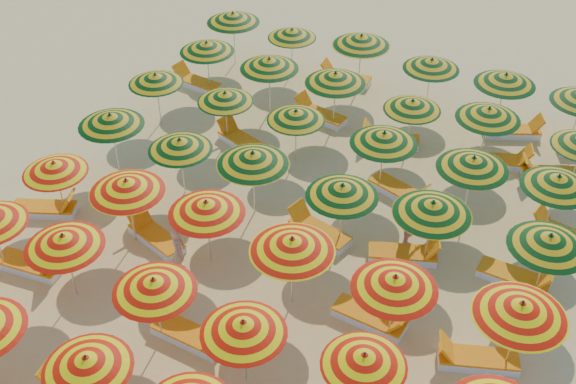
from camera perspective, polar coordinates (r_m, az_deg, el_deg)
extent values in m
plane|color=#DDB962|center=(18.42, -0.69, -4.79)|extent=(120.00, 120.00, 0.00)
cone|color=#D96900|center=(14.44, -15.63, -12.85)|extent=(2.02, 2.02, 0.33)
sphere|color=black|center=(14.30, -15.76, -12.36)|extent=(0.06, 0.06, 0.06)
cylinder|color=silver|center=(17.47, -16.84, -5.64)|extent=(0.03, 0.03, 1.82)
cone|color=#D96900|center=(16.96, -17.32, -3.71)|extent=(2.41, 2.41, 0.35)
sphere|color=black|center=(16.84, -17.44, -3.20)|extent=(0.06, 0.06, 0.06)
cylinder|color=silver|center=(16.03, -10.23, -9.21)|extent=(0.03, 0.03, 1.81)
cone|color=#D96900|center=(15.47, -10.54, -7.23)|extent=(2.23, 2.23, 0.34)
sphere|color=black|center=(15.33, -10.63, -6.71)|extent=(0.06, 0.06, 0.06)
cylinder|color=silver|center=(15.08, -3.43, -12.53)|extent=(0.03, 0.03, 1.77)
cone|color=#D96900|center=(14.50, -3.54, -10.61)|extent=(2.03, 2.03, 0.34)
sphere|color=black|center=(14.35, -3.57, -10.09)|extent=(0.06, 0.06, 0.06)
cylinder|color=silver|center=(14.69, 5.85, -14.83)|extent=(0.03, 0.03, 1.69)
cone|color=#D96900|center=(14.12, 6.04, -13.03)|extent=(2.17, 2.17, 0.32)
sphere|color=black|center=(13.97, 6.09, -12.55)|extent=(0.06, 0.06, 0.06)
cylinder|color=silver|center=(19.95, -17.57, 0.16)|extent=(0.03, 0.03, 1.69)
cone|color=#D96900|center=(19.53, -17.97, 1.86)|extent=(1.89, 1.89, 0.32)
sphere|color=black|center=(19.42, -18.08, 2.31)|extent=(0.06, 0.06, 0.06)
cylinder|color=silver|center=(18.57, -12.29, -1.54)|extent=(0.04, 0.04, 1.90)
cone|color=#D96900|center=(18.07, -12.63, 0.47)|extent=(2.28, 2.28, 0.36)
sphere|color=black|center=(17.95, -12.72, 1.00)|extent=(0.06, 0.06, 0.06)
cylinder|color=silver|center=(17.67, -6.29, -3.22)|extent=(0.04, 0.04, 1.86)
cone|color=#D96900|center=(17.16, -6.47, -1.20)|extent=(2.41, 2.41, 0.35)
sphere|color=black|center=(17.03, -6.52, -0.67)|extent=(0.06, 0.06, 0.06)
cylinder|color=silver|center=(16.51, 0.33, -6.34)|extent=(0.04, 0.04, 1.94)
cone|color=#D96900|center=(15.93, 0.34, -4.17)|extent=(2.30, 2.30, 0.37)
sphere|color=black|center=(15.79, 0.34, -3.60)|extent=(0.06, 0.06, 0.06)
cylinder|color=silver|center=(15.93, 8.18, -9.13)|extent=(0.04, 0.04, 1.87)
cone|color=#D96900|center=(15.35, 8.45, -7.07)|extent=(2.24, 2.24, 0.36)
sphere|color=black|center=(15.21, 8.52, -6.53)|extent=(0.06, 0.06, 0.06)
cylinder|color=silver|center=(15.88, 17.35, -10.91)|extent=(0.04, 0.04, 1.95)
cone|color=#D96900|center=(15.28, 17.94, -8.80)|extent=(2.43, 2.43, 0.37)
sphere|color=black|center=(15.13, 18.09, -8.24)|extent=(0.07, 0.07, 0.07)
cylinder|color=silver|center=(21.21, -13.52, 3.73)|extent=(0.04, 0.04, 1.86)
cone|color=#625604|center=(20.78, -13.84, 5.56)|extent=(2.15, 2.15, 0.35)
sphere|color=black|center=(20.68, -13.93, 6.04)|extent=(0.06, 0.06, 0.06)
cylinder|color=silver|center=(19.99, -8.34, 1.94)|extent=(0.03, 0.03, 1.75)
cone|color=#625604|center=(19.56, -8.54, 3.74)|extent=(2.23, 2.23, 0.33)
sphere|color=black|center=(19.45, -8.59, 4.21)|extent=(0.06, 0.06, 0.06)
cylinder|color=silver|center=(19.06, -2.72, 0.65)|extent=(0.04, 0.04, 1.92)
cone|color=#625604|center=(18.57, -2.80, 2.68)|extent=(2.33, 2.33, 0.36)
sphere|color=black|center=(18.45, -2.82, 3.21)|extent=(0.06, 0.06, 0.06)
cylinder|color=silver|center=(18.15, 4.20, -1.84)|extent=(0.03, 0.03, 1.83)
cone|color=#625604|center=(17.65, 4.31, 0.13)|extent=(2.19, 2.19, 0.35)
sphere|color=black|center=(17.53, 4.35, 0.65)|extent=(0.06, 0.06, 0.06)
cylinder|color=silver|center=(17.82, 11.04, -3.30)|extent=(0.04, 0.04, 1.91)
cone|color=#625604|center=(17.29, 11.36, -1.24)|extent=(2.00, 2.00, 0.36)
sphere|color=black|center=(17.16, 11.44, -0.70)|extent=(0.06, 0.06, 0.06)
cylinder|color=silver|center=(17.70, 19.41, -5.59)|extent=(0.04, 0.04, 1.85)
cone|color=#625604|center=(17.18, 19.96, -3.65)|extent=(1.94, 1.94, 0.35)
sphere|color=black|center=(17.06, 20.11, -3.14)|extent=(0.06, 0.06, 0.06)
cylinder|color=silver|center=(23.20, -10.21, 7.20)|extent=(0.03, 0.03, 1.71)
cone|color=#625604|center=(22.83, -10.42, 8.80)|extent=(2.18, 2.18, 0.33)
sphere|color=black|center=(22.74, -10.47, 9.21)|extent=(0.06, 0.06, 0.06)
cylinder|color=silver|center=(22.02, -4.89, 5.85)|extent=(0.03, 0.03, 1.69)
cone|color=#625604|center=(21.64, -4.99, 7.49)|extent=(1.92, 1.92, 0.32)
sphere|color=black|center=(21.55, -5.02, 7.91)|extent=(0.06, 0.06, 0.06)
cylinder|color=silver|center=(21.08, 0.62, 4.40)|extent=(0.03, 0.03, 1.69)
cone|color=#625604|center=(20.68, 0.64, 6.09)|extent=(2.00, 2.00, 0.32)
sphere|color=black|center=(20.59, 0.64, 6.53)|extent=(0.06, 0.06, 0.06)
cylinder|color=silver|center=(20.05, 7.41, 2.36)|extent=(0.04, 0.04, 1.85)
cone|color=#625604|center=(19.60, 7.60, 4.26)|extent=(2.43, 2.43, 0.35)
sphere|color=black|center=(19.49, 7.65, 4.76)|extent=(0.06, 0.06, 0.06)
cylinder|color=silver|center=(19.51, 14.06, 0.31)|extent=(0.04, 0.04, 1.88)
cone|color=#625604|center=(19.04, 14.43, 2.25)|extent=(2.05, 2.05, 0.36)
sphere|color=black|center=(18.92, 14.53, 2.75)|extent=(0.06, 0.06, 0.06)
cylinder|color=silver|center=(19.58, 20.06, -1.04)|extent=(0.03, 0.03, 1.82)
cone|color=#625604|center=(19.12, 20.56, 0.79)|extent=(2.30, 2.30, 0.35)
sphere|color=black|center=(19.01, 20.69, 1.27)|extent=(0.06, 0.06, 0.06)
cylinder|color=silver|center=(24.68, -6.31, 9.71)|extent=(0.03, 0.03, 1.81)
cone|color=#625604|center=(24.32, -6.44, 11.33)|extent=(1.98, 1.98, 0.34)
sphere|color=black|center=(24.23, -6.48, 11.75)|extent=(0.06, 0.06, 0.06)
cylinder|color=silver|center=(23.40, -1.46, 8.35)|extent=(0.04, 0.04, 1.88)
cone|color=#625604|center=(23.00, -1.49, 10.12)|extent=(2.16, 2.16, 0.36)
sphere|color=black|center=(22.91, -1.50, 10.58)|extent=(0.06, 0.06, 0.06)
cylinder|color=silver|center=(22.60, 3.69, 7.16)|extent=(0.04, 0.04, 1.90)
cone|color=#625604|center=(22.19, 3.78, 8.99)|extent=(2.15, 2.15, 0.36)
sphere|color=black|center=(22.09, 3.80, 9.46)|extent=(0.06, 0.06, 0.06)
cylinder|color=silver|center=(21.85, 9.61, 5.16)|extent=(0.03, 0.03, 1.70)
cone|color=#625604|center=(21.46, 9.81, 6.80)|extent=(2.06, 2.06, 0.32)
sphere|color=black|center=(21.37, 9.86, 7.23)|extent=(0.06, 0.06, 0.06)
cylinder|color=silver|center=(21.68, 15.22, 4.22)|extent=(0.04, 0.04, 1.85)
cone|color=#625604|center=(21.26, 15.57, 6.01)|extent=(2.34, 2.34, 0.35)
sphere|color=black|center=(21.16, 15.67, 6.47)|extent=(0.06, 0.06, 0.06)
cylinder|color=silver|center=(21.53, 21.83, 2.13)|extent=(0.03, 0.03, 1.69)
cylinder|color=silver|center=(26.44, -4.27, 11.97)|extent=(0.04, 0.04, 1.90)
cone|color=#625604|center=(26.10, -4.36, 13.59)|extent=(2.30, 2.30, 0.36)
sphere|color=black|center=(26.01, -4.38, 14.00)|extent=(0.06, 0.06, 0.06)
cylinder|color=silver|center=(25.67, 0.31, 10.96)|extent=(0.03, 0.03, 1.68)
cone|color=#625604|center=(25.34, 0.32, 12.43)|extent=(1.86, 1.86, 0.32)
sphere|color=black|center=(25.26, 0.32, 12.80)|extent=(0.06, 0.06, 0.06)
cylinder|color=silver|center=(24.79, 5.70, 10.09)|extent=(0.04, 0.04, 1.96)
cone|color=#625604|center=(24.41, 5.83, 11.85)|extent=(2.45, 2.45, 0.37)
sphere|color=black|center=(24.32, 5.86, 12.30)|extent=(0.07, 0.07, 0.07)
cylinder|color=silver|center=(23.94, 11.05, 8.25)|extent=(0.03, 0.03, 1.80)
cone|color=#625604|center=(23.57, 11.27, 9.90)|extent=(2.27, 2.27, 0.34)
sphere|color=black|center=(23.48, 11.33, 10.32)|extent=(0.06, 0.06, 0.06)
cylinder|color=silver|center=(23.49, 16.45, 6.82)|extent=(0.04, 0.04, 1.87)
cone|color=#625604|center=(23.10, 16.81, 8.53)|extent=(2.02, 2.02, 0.36)
sphere|color=black|center=(23.01, 16.90, 8.98)|extent=(0.06, 0.06, 0.06)
cylinder|color=silver|center=(23.35, 21.80, 5.30)|extent=(0.04, 0.04, 1.84)
cube|color=orange|center=(16.03, -18.12, -13.46)|extent=(0.45, 0.63, 0.48)
cube|color=white|center=(19.01, -19.77, -5.54)|extent=(1.75, 0.76, 0.20)
cube|color=orange|center=(18.93, -19.86, -5.26)|extent=(1.75, 0.76, 0.06)
cube|color=orange|center=(18.40, -18.27, -5.33)|extent=(0.42, 0.62, 0.48)
cube|color=white|center=(16.51, -7.85, -11.24)|extent=(1.73, 0.66, 0.20)
cube|color=orange|center=(16.41, -7.89, -10.94)|extent=(1.73, 0.66, 0.06)
cube|color=orange|center=(15.95, -5.87, -11.39)|extent=(0.39, 0.60, 0.48)
cube|color=white|center=(20.62, -18.69, -1.37)|extent=(1.79, 1.21, 0.20)
cube|color=orange|center=(20.54, -18.76, -1.09)|extent=(1.79, 1.21, 0.06)
cube|color=orange|center=(20.17, -17.03, -0.68)|extent=(0.57, 0.68, 0.48)
cube|color=white|center=(18.93, -10.31, -3.71)|extent=(1.80, 1.08, 0.20)
cube|color=orange|center=(18.85, -10.36, -3.41)|extent=(1.80, 1.08, 0.06)
cube|color=orange|center=(19.17, -11.69, -1.94)|extent=(0.53, 0.66, 0.48)
cube|color=white|center=(16.80, 6.43, -9.93)|extent=(1.74, 0.72, 0.20)
cube|color=orange|center=(16.71, 6.46, -9.63)|extent=(1.74, 0.72, 0.06)
cube|color=orange|center=(16.38, 8.74, -10.01)|extent=(0.41, 0.61, 0.48)
cube|color=white|center=(16.44, 14.77, -12.76)|extent=(1.80, 1.13, 0.20)
cube|color=orange|center=(16.34, 14.84, -12.47)|extent=(1.80, 1.13, 0.06)
cube|color=orange|center=(16.07, 12.46, -11.89)|extent=(0.54, 0.67, 0.48)
cube|color=white|center=(18.82, 2.52, -3.31)|extent=(1.79, 0.99, 0.20)
cube|color=orange|center=(18.73, 2.53, -3.01)|extent=(1.79, 0.99, 0.06)
cube|color=orange|center=(18.92, 0.89, -1.60)|extent=(0.50, 0.65, 0.48)
cube|color=white|center=(18.41, 9.01, -4.98)|extent=(1.80, 1.14, 0.20)
cube|color=orange|center=(18.32, 9.05, -4.68)|extent=(1.80, 1.14, 0.06)
cube|color=orange|center=(18.25, 11.31, -4.29)|extent=(0.55, 0.67, 0.48)
cube|color=white|center=(18.43, 17.37, -6.53)|extent=(1.73, 0.67, 0.20)
cube|color=orange|center=(18.34, 17.44, -6.24)|extent=(1.73, 0.67, 0.06)
cube|color=orange|center=(18.15, 19.68, -6.43)|extent=(0.40, 0.60, 0.48)
cube|color=white|center=(22.17, -3.58, 3.88)|extent=(1.80, 1.10, 0.20)
cube|color=orange|center=(22.10, -3.59, 4.15)|extent=(1.80, 1.10, 0.06)
cube|color=orange|center=(22.43, -4.81, 5.33)|extent=(0.53, 0.67, 0.48)
cube|color=white|center=(20.40, 8.65, 0.02)|extent=(1.80, 1.08, 0.20)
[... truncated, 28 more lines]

